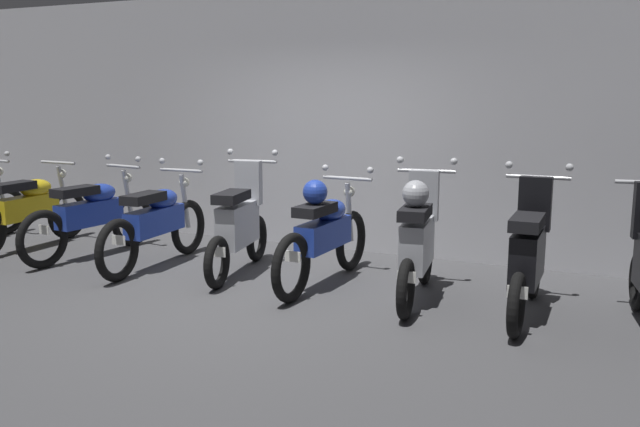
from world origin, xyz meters
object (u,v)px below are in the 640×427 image
(motorbike_slot_4, at_px, (239,224))
(motorbike_slot_7, at_px, (528,256))
(motorbike_slot_2, at_px, (92,215))
(motorbike_slot_3, at_px, (156,222))
(motorbike_slot_5, at_px, (324,233))
(motorbike_slot_1, at_px, (29,209))
(motorbike_slot_6, at_px, (418,240))

(motorbike_slot_4, xyz_separation_m, motorbike_slot_7, (2.98, -0.16, 0.00))
(motorbike_slot_2, relative_size, motorbike_slot_3, 1.00)
(motorbike_slot_2, relative_size, motorbike_slot_5, 1.00)
(motorbike_slot_1, distance_m, motorbike_slot_4, 2.97)
(motorbike_slot_4, relative_size, motorbike_slot_5, 0.85)
(motorbike_slot_3, relative_size, motorbike_slot_7, 1.16)
(motorbike_slot_2, height_order, motorbike_slot_7, motorbike_slot_7)
(motorbike_slot_4, bearing_deg, motorbike_slot_6, -3.32)
(motorbike_slot_4, relative_size, motorbike_slot_7, 0.99)
(motorbike_slot_2, bearing_deg, motorbike_slot_3, -3.56)
(motorbike_slot_3, relative_size, motorbike_slot_5, 1.00)
(motorbike_slot_4, distance_m, motorbike_slot_6, 1.99)
(motorbike_slot_2, distance_m, motorbike_slot_7, 4.96)
(motorbike_slot_6, bearing_deg, motorbike_slot_4, 176.68)
(motorbike_slot_1, distance_m, motorbike_slot_7, 5.95)
(motorbike_slot_1, relative_size, motorbike_slot_4, 1.17)
(motorbike_slot_1, xyz_separation_m, motorbike_slot_7, (5.95, -0.08, 0.04))
(motorbike_slot_2, xyz_separation_m, motorbike_slot_3, (0.99, -0.06, 0.00))
(motorbike_slot_4, distance_m, motorbike_slot_7, 2.99)
(motorbike_slot_1, bearing_deg, motorbike_slot_2, 0.68)
(motorbike_slot_1, bearing_deg, motorbike_slot_7, -0.75)
(motorbike_slot_2, distance_m, motorbike_slot_6, 3.96)
(motorbike_slot_5, height_order, motorbike_slot_6, motorbike_slot_6)
(motorbike_slot_1, xyz_separation_m, motorbike_slot_5, (3.97, 0.06, 0.04))
(motorbike_slot_5, xyz_separation_m, motorbike_slot_6, (0.99, -0.09, 0.04))
(motorbike_slot_5, bearing_deg, motorbike_slot_6, -5.25)
(motorbike_slot_3, distance_m, motorbike_slot_7, 3.97)
(motorbike_slot_1, distance_m, motorbike_slot_6, 4.96)
(motorbike_slot_2, relative_size, motorbike_slot_4, 1.17)
(motorbike_slot_7, bearing_deg, motorbike_slot_2, 178.96)
(motorbike_slot_1, distance_m, motorbike_slot_2, 1.00)
(motorbike_slot_6, bearing_deg, motorbike_slot_3, -179.73)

